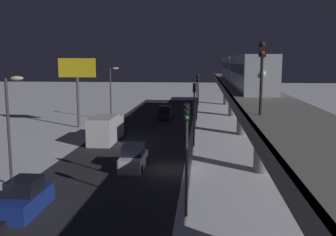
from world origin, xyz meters
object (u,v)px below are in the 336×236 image
sedan_blue (26,198)px  commercial_billboard (77,75)px  rail_signal (262,64)px  sedan_black (165,114)px  traffic_light_near (187,143)px  traffic_light_mid (194,105)px  traffic_light_distant (198,83)px  traffic_light_far (197,91)px  box_truck (106,129)px  subway_train (241,69)px  sedan_white (133,159)px

sedan_blue → commercial_billboard: commercial_billboard is taller
rail_signal → sedan_black: size_ratio=0.85×
traffic_light_near → commercial_billboard: commercial_billboard is taller
sedan_blue → traffic_light_mid: bearing=-117.1°
sedan_blue → commercial_billboard: 29.26m
rail_signal → traffic_light_distant: (3.96, -53.85, -4.29)m
rail_signal → traffic_light_mid: size_ratio=0.62×
rail_signal → traffic_light_far: size_ratio=0.62×
traffic_light_distant → commercial_billboard: bearing=60.0°
sedan_black → commercial_billboard: bearing=-142.0°
rail_signal → box_truck: (13.46, -19.44, -7.14)m
rail_signal → sedan_black: rail_signal is taller
traffic_light_distant → commercial_billboard: (15.15, 26.28, 2.63)m
subway_train → traffic_light_mid: 12.69m
rail_signal → traffic_light_far: rail_signal is taller
traffic_light_near → traffic_light_mid: (0.00, -18.07, 0.00)m
sedan_black → traffic_light_mid: size_ratio=0.73×
box_truck → traffic_light_far: size_ratio=1.16×
box_truck → traffic_light_far: 19.12m
sedan_black → commercial_billboard: 14.56m
sedan_white → box_truck: 11.33m
rail_signal → sedan_white: 14.79m
traffic_light_distant → commercial_billboard: commercial_billboard is taller
traffic_light_near → traffic_light_far: size_ratio=1.00×
subway_train → box_truck: size_ratio=4.98×
sedan_blue → traffic_light_far: bearing=-104.4°
sedan_blue → traffic_light_far: (-9.30, -36.23, 3.40)m
traffic_light_near → commercial_billboard: 31.89m
sedan_white → commercial_billboard: bearing=119.6°
sedan_white → traffic_light_far: traffic_light_far is taller
subway_train → traffic_light_near: (5.57, 28.97, -3.35)m
subway_train → commercial_billboard: (20.72, 1.03, -0.72)m
traffic_light_far → commercial_billboard: size_ratio=0.72×
sedan_white → sedan_black: 26.54m
traffic_light_far → commercial_billboard: commercial_billboard is taller
sedan_black → traffic_light_near: traffic_light_near is taller
sedan_blue → commercial_billboard: bearing=-78.2°
sedan_black → box_truck: box_truck is taller
sedan_blue → traffic_light_far: traffic_light_far is taller
rail_signal → traffic_light_distant: 54.17m
sedan_black → traffic_light_far: bearing=0.6°
subway_train → sedan_white: bearing=62.1°
sedan_white → traffic_light_distant: bearing=84.0°
subway_train → commercial_billboard: subway_train is taller
traffic_light_far → traffic_light_distant: size_ratio=1.00×
box_truck → sedan_black: bearing=-106.4°
traffic_light_mid → traffic_light_distant: size_ratio=1.00×
sedan_blue → traffic_light_far: 37.56m
sedan_white → box_truck: bearing=115.1°
sedan_white → rail_signal: bearing=-46.7°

